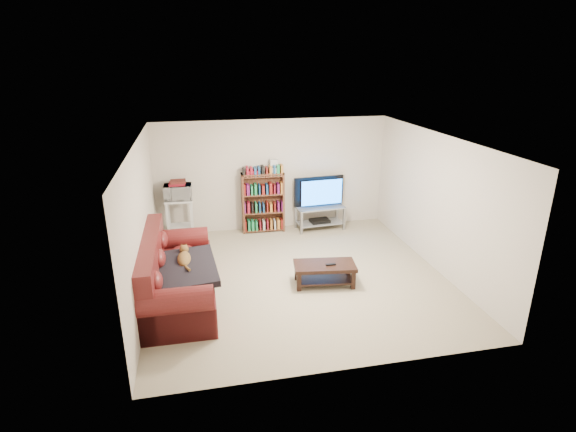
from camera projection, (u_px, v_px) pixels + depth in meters
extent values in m
plane|color=tan|center=(298.00, 277.00, 7.82)|extent=(5.00, 5.00, 0.00)
plane|color=white|center=(300.00, 140.00, 7.01)|extent=(5.00, 5.00, 0.00)
plane|color=silver|center=(273.00, 175.00, 9.72)|extent=(5.00, 0.00, 5.00)
plane|color=silver|center=(349.00, 283.00, 5.12)|extent=(5.00, 0.00, 5.00)
plane|color=silver|center=(142.00, 223.00, 6.93)|extent=(0.00, 5.00, 5.00)
plane|color=silver|center=(437.00, 203.00, 7.90)|extent=(0.00, 5.00, 5.00)
cube|color=#5E1818|center=(180.00, 285.00, 7.06)|extent=(1.06, 2.44, 0.46)
cube|color=#5E1818|center=(152.00, 271.00, 6.88)|extent=(0.27, 2.44, 1.02)
cube|color=#5E1818|center=(178.00, 320.00, 6.03)|extent=(1.00, 0.24, 0.58)
cube|color=#5E1818|center=(181.00, 254.00, 8.05)|extent=(1.00, 0.24, 0.58)
cube|color=black|center=(184.00, 269.00, 6.80)|extent=(1.03, 1.29, 0.20)
cube|color=black|center=(325.00, 266.00, 7.48)|extent=(1.08, 0.64, 0.06)
cube|color=black|center=(324.00, 279.00, 7.56)|extent=(0.97, 0.58, 0.03)
cube|color=black|center=(299.00, 282.00, 7.33)|extent=(0.08, 0.08, 0.31)
cube|color=black|center=(353.00, 280.00, 7.39)|extent=(0.08, 0.08, 0.31)
cube|color=black|center=(297.00, 271.00, 7.69)|extent=(0.08, 0.08, 0.31)
cube|color=black|center=(348.00, 269.00, 7.76)|extent=(0.08, 0.08, 0.31)
cube|color=black|center=(331.00, 264.00, 7.43)|extent=(0.17, 0.05, 0.02)
cube|color=#999EA3|center=(320.00, 207.00, 9.83)|extent=(1.08, 0.55, 0.03)
cube|color=#999EA3|center=(320.00, 222.00, 9.96)|extent=(1.03, 0.53, 0.02)
cube|color=gray|center=(301.00, 223.00, 9.60)|extent=(0.05, 0.05, 0.52)
cube|color=gray|center=(344.00, 219.00, 9.86)|extent=(0.05, 0.05, 0.52)
cube|color=gray|center=(296.00, 217.00, 9.97)|extent=(0.05, 0.05, 0.52)
cube|color=gray|center=(337.00, 213.00, 10.23)|extent=(0.05, 0.05, 0.52)
imported|color=black|center=(320.00, 192.00, 9.72)|extent=(1.13, 0.24, 0.65)
cube|color=black|center=(320.00, 221.00, 9.94)|extent=(0.44, 0.33, 0.06)
cube|color=#59311F|center=(243.00, 204.00, 9.60)|extent=(0.05, 0.28, 1.31)
cube|color=#59311F|center=(283.00, 201.00, 9.75)|extent=(0.05, 0.28, 1.31)
cube|color=#59311F|center=(262.00, 174.00, 9.46)|extent=(0.91, 0.31, 0.03)
cube|color=maroon|center=(253.00, 172.00, 9.41)|extent=(0.27, 0.21, 0.07)
cube|color=silver|center=(179.00, 200.00, 9.13)|extent=(0.56, 0.41, 0.04)
cube|color=silver|center=(181.00, 226.00, 9.33)|extent=(0.50, 0.37, 0.03)
cube|color=silver|center=(168.00, 224.00, 9.09)|extent=(0.05, 0.05, 0.85)
cube|color=silver|center=(192.00, 222.00, 9.18)|extent=(0.05, 0.05, 0.85)
cube|color=silver|center=(169.00, 219.00, 9.39)|extent=(0.05, 0.05, 0.85)
cube|color=silver|center=(192.00, 217.00, 9.48)|extent=(0.05, 0.05, 0.85)
imported|color=silver|center=(178.00, 192.00, 9.08)|extent=(0.55, 0.38, 0.30)
cube|color=maroon|center=(177.00, 184.00, 9.02)|extent=(0.33, 0.29, 0.05)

